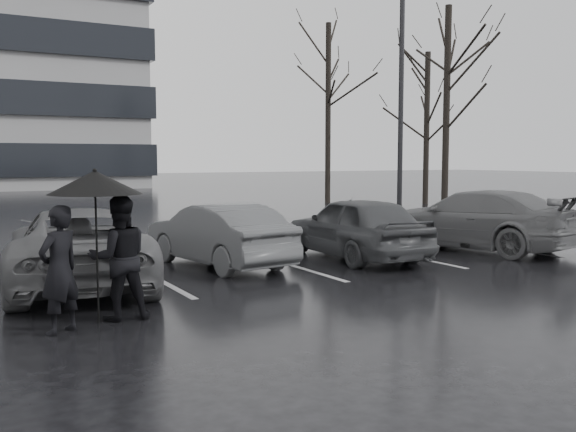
{
  "coord_description": "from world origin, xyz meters",
  "views": [
    {
      "loc": [
        -5.6,
        -9.08,
        2.14
      ],
      "look_at": [
        -0.03,
        1.0,
        1.1
      ],
      "focal_mm": 40.0,
      "sensor_mm": 36.0,
      "label": 1
    }
  ],
  "objects_px": {
    "lamp_post": "(401,88)",
    "tree_north": "(328,114)",
    "car_west_a": "(218,235)",
    "tree_ne": "(427,129)",
    "car_main": "(355,227)",
    "pedestrian_right": "(119,258)",
    "car_west_b": "(79,247)",
    "tree_east": "(446,110)",
    "car_east": "(474,220)",
    "pedestrian_left": "(59,270)"
  },
  "relations": [
    {
      "from": "lamp_post",
      "to": "tree_north",
      "type": "height_order",
      "value": "lamp_post"
    },
    {
      "from": "car_west_a",
      "to": "tree_ne",
      "type": "bearing_deg",
      "value": -152.74
    },
    {
      "from": "tree_north",
      "to": "car_main",
      "type": "bearing_deg",
      "value": -120.51
    },
    {
      "from": "pedestrian_right",
      "to": "tree_ne",
      "type": "relative_size",
      "value": 0.24
    },
    {
      "from": "car_west_b",
      "to": "tree_east",
      "type": "height_order",
      "value": "tree_east"
    },
    {
      "from": "tree_east",
      "to": "car_west_b",
      "type": "bearing_deg",
      "value": -152.64
    },
    {
      "from": "car_east",
      "to": "tree_north",
      "type": "bearing_deg",
      "value": -125.49
    },
    {
      "from": "car_main",
      "to": "lamp_post",
      "type": "distance_m",
      "value": 9.7
    },
    {
      "from": "lamp_post",
      "to": "car_main",
      "type": "bearing_deg",
      "value": -134.75
    },
    {
      "from": "pedestrian_right",
      "to": "pedestrian_left",
      "type": "bearing_deg",
      "value": 26.98
    },
    {
      "from": "pedestrian_left",
      "to": "lamp_post",
      "type": "distance_m",
      "value": 16.36
    },
    {
      "from": "lamp_post",
      "to": "tree_ne",
      "type": "height_order",
      "value": "lamp_post"
    },
    {
      "from": "car_west_a",
      "to": "pedestrian_right",
      "type": "relative_size",
      "value": 2.29
    },
    {
      "from": "car_east",
      "to": "car_west_b",
      "type": "bearing_deg",
      "value": -15.7
    },
    {
      "from": "car_main",
      "to": "car_west_a",
      "type": "distance_m",
      "value": 2.99
    },
    {
      "from": "lamp_post",
      "to": "car_east",
      "type": "bearing_deg",
      "value": -115.0
    },
    {
      "from": "pedestrian_left",
      "to": "tree_north",
      "type": "xyz_separation_m",
      "value": [
        15.31,
        17.99,
        3.46
      ]
    },
    {
      "from": "car_east",
      "to": "lamp_post",
      "type": "xyz_separation_m",
      "value": [
        3.06,
        6.55,
        3.82
      ]
    },
    {
      "from": "lamp_post",
      "to": "tree_ne",
      "type": "xyz_separation_m",
      "value": [
        5.99,
        5.54,
        -1.02
      ]
    },
    {
      "from": "car_main",
      "to": "tree_north",
      "type": "distance_m",
      "value": 17.62
    },
    {
      "from": "car_main",
      "to": "pedestrian_left",
      "type": "distance_m",
      "value": 7.26
    },
    {
      "from": "tree_north",
      "to": "car_east",
      "type": "bearing_deg",
      "value": -110.17
    },
    {
      "from": "car_main",
      "to": "car_west_b",
      "type": "xyz_separation_m",
      "value": [
        -5.76,
        -0.17,
        -0.02
      ]
    },
    {
      "from": "pedestrian_right",
      "to": "tree_east",
      "type": "xyz_separation_m",
      "value": [
        15.5,
        10.65,
        3.18
      ]
    },
    {
      "from": "tree_north",
      "to": "pedestrian_right",
      "type": "bearing_deg",
      "value": -129.4
    },
    {
      "from": "tree_east",
      "to": "tree_ne",
      "type": "xyz_separation_m",
      "value": [
        2.5,
        4.0,
        -0.5
      ]
    },
    {
      "from": "pedestrian_right",
      "to": "lamp_post",
      "type": "xyz_separation_m",
      "value": [
        12.01,
        9.11,
        3.69
      ]
    },
    {
      "from": "car_west_a",
      "to": "tree_east",
      "type": "bearing_deg",
      "value": -159.46
    },
    {
      "from": "pedestrian_right",
      "to": "car_west_a",
      "type": "bearing_deg",
      "value": -125.43
    },
    {
      "from": "pedestrian_right",
      "to": "tree_ne",
      "type": "bearing_deg",
      "value": -136.21
    },
    {
      "from": "car_east",
      "to": "tree_ne",
      "type": "distance_m",
      "value": 15.35
    },
    {
      "from": "car_main",
      "to": "car_east",
      "type": "bearing_deg",
      "value": 178.12
    },
    {
      "from": "tree_ne",
      "to": "pedestrian_right",
      "type": "bearing_deg",
      "value": -140.85
    },
    {
      "from": "car_east",
      "to": "tree_ne",
      "type": "bearing_deg",
      "value": -142.12
    },
    {
      "from": "car_west_a",
      "to": "car_west_b",
      "type": "distance_m",
      "value": 2.91
    },
    {
      "from": "car_east",
      "to": "pedestrian_right",
      "type": "distance_m",
      "value": 9.32
    },
    {
      "from": "car_west_b",
      "to": "tree_ne",
      "type": "distance_m",
      "value": 21.85
    },
    {
      "from": "pedestrian_left",
      "to": "tree_north",
      "type": "relative_size",
      "value": 0.19
    },
    {
      "from": "pedestrian_left",
      "to": "tree_ne",
      "type": "height_order",
      "value": "tree_ne"
    },
    {
      "from": "pedestrian_left",
      "to": "tree_east",
      "type": "height_order",
      "value": "tree_east"
    },
    {
      "from": "car_west_b",
      "to": "lamp_post",
      "type": "xyz_separation_m",
      "value": [
        12.03,
        6.49,
        3.86
      ]
    },
    {
      "from": "car_main",
      "to": "tree_ne",
      "type": "bearing_deg",
      "value": -133.81
    },
    {
      "from": "car_west_a",
      "to": "tree_east",
      "type": "xyz_separation_m",
      "value": [
        12.7,
        7.32,
        3.38
      ]
    },
    {
      "from": "pedestrian_right",
      "to": "car_east",
      "type": "bearing_deg",
      "value": -159.39
    },
    {
      "from": "pedestrian_right",
      "to": "lamp_post",
      "type": "relative_size",
      "value": 0.17
    },
    {
      "from": "car_west_b",
      "to": "lamp_post",
      "type": "relative_size",
      "value": 0.48
    },
    {
      "from": "car_west_a",
      "to": "lamp_post",
      "type": "relative_size",
      "value": 0.38
    },
    {
      "from": "car_main",
      "to": "lamp_post",
      "type": "xyz_separation_m",
      "value": [
        6.27,
        6.33,
        3.84
      ]
    },
    {
      "from": "car_west_a",
      "to": "pedestrian_left",
      "type": "xyz_separation_m",
      "value": [
        -3.62,
        -3.67,
        0.17
      ]
    },
    {
      "from": "car_east",
      "to": "pedestrian_right",
      "type": "height_order",
      "value": "pedestrian_right"
    }
  ]
}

